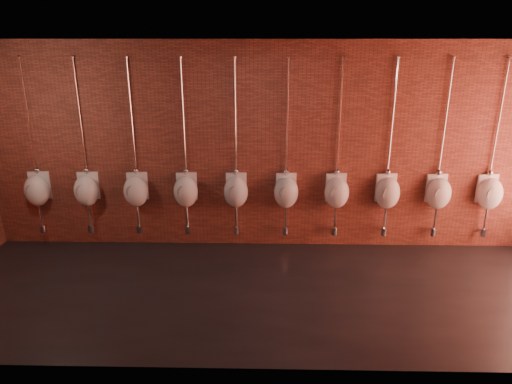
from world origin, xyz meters
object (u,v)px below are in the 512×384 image
Objects in this scene: urinal_2 at (136,190)px; urinal_6 at (337,192)px; urinal_7 at (387,192)px; urinal_5 at (286,191)px; urinal_3 at (186,191)px; urinal_0 at (37,189)px; urinal_9 at (490,193)px; urinal_1 at (86,190)px; urinal_8 at (438,192)px; urinal_4 at (236,191)px.

urinal_6 is at bearing 0.00° from urinal_2.
urinal_5 is at bearing 180.00° from urinal_7.
urinal_5 and urinal_7 have the same top height.
urinal_6 is (2.34, 0.00, 0.00)m from urinal_3.
urinal_6 is (3.13, 0.00, 0.00)m from urinal_2.
urinal_9 is (7.03, 0.00, 0.00)m from urinal_0.
urinal_2 and urinal_5 have the same top height.
urinal_1 and urinal_9 have the same top height.
urinal_6 is 1.00× the size of urinal_8.
urinal_4 is (1.56, 0.00, 0.00)m from urinal_2.
urinal_0 is 1.00× the size of urinal_6.
urinal_1 is 1.56m from urinal_3.
urinal_0 is at bearing 180.00° from urinal_9.
urinal_5 is 1.00× the size of urinal_7.
urinal_2 and urinal_8 have the same top height.
urinal_3 is at bearing 180.00° from urinal_4.
urinal_7 is 0.78m from urinal_8.
urinal_1 is 4.69m from urinal_7.
urinal_1 is at bearing 180.00° from urinal_9.
urinal_8 is at bearing 0.00° from urinal_2.
urinal_3 is (2.34, 0.00, 0.00)m from urinal_0.
urinal_2 is (0.78, 0.00, 0.00)m from urinal_1.
urinal_2 is 1.00× the size of urinal_8.
urinal_1 is at bearing 180.00° from urinal_2.
urinal_7 is 1.00× the size of urinal_8.
urinal_9 is (3.91, 0.00, 0.00)m from urinal_4.
urinal_7 is at bearing 0.00° from urinal_2.
urinal_2 is 1.00× the size of urinal_4.
urinal_0 is at bearing 180.00° from urinal_8.
urinal_2 is at bearing 180.00° from urinal_8.
urinal_2 is 1.00× the size of urinal_6.
urinal_8 is (2.34, 0.00, 0.00)m from urinal_5.
urinal_5 is at bearing 0.00° from urinal_2.
urinal_3 is at bearing 180.00° from urinal_7.
urinal_4 is at bearing 0.00° from urinal_3.
urinal_8 is at bearing 0.00° from urinal_5.
urinal_1 is 1.00× the size of urinal_4.
urinal_1 is 1.00× the size of urinal_8.
urinal_2 is at bearing 180.00° from urinal_3.
urinal_1 is 1.00× the size of urinal_3.
urinal_8 is (6.25, 0.00, 0.00)m from urinal_0.
urinal_9 is (4.69, 0.00, 0.00)m from urinal_3.
urinal_1 is 0.78m from urinal_2.
urinal_6 is at bearing 180.00° from urinal_9.
urinal_1 is 2.34m from urinal_4.
urinal_2 is (1.56, 0.00, 0.00)m from urinal_0.
urinal_9 is at bearing 0.00° from urinal_7.
urinal_2 and urinal_9 have the same top height.
urinal_2 is 3.91m from urinal_7.
urinal_5 is 0.78m from urinal_6.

